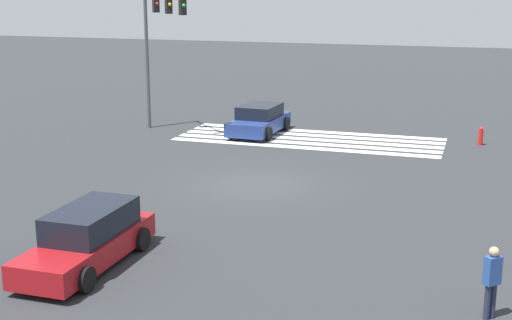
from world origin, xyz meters
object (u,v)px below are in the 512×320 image
Objects in this scene: pedestrian at (492,279)px; fire_hydrant at (481,136)px; car_0 at (88,238)px; traffic_signal_mast at (158,29)px; car_3 at (259,120)px.

pedestrian reaches higher than fire_hydrant.
pedestrian reaches higher than car_0.
pedestrian is (-15.82, 16.38, -4.26)m from traffic_signal_mast.
fire_hydrant is at bearing 96.28° from car_3.
pedestrian is at bearing 89.85° from car_0.
traffic_signal_mast reaches higher than pedestrian.
traffic_signal_mast reaches higher than car_3.
car_0 is 5.58× the size of fire_hydrant.
pedestrian is 1.98× the size of fire_hydrant.
car_0 is 10.21m from pedestrian.
traffic_signal_mast is at bearing -69.79° from car_3.
fire_hydrant is at bearing -41.69° from pedestrian.
pedestrian is at bearing 34.42° from car_3.
traffic_signal_mast reaches higher than fire_hydrant.
car_3 is at bearing -11.29° from pedestrian.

